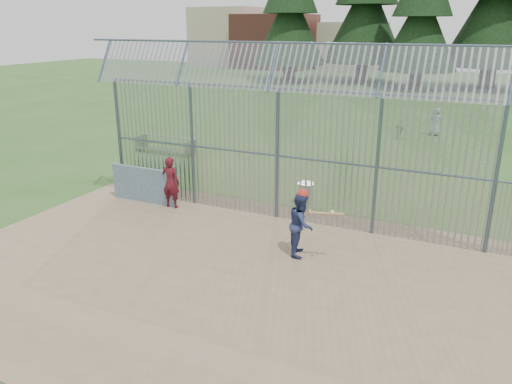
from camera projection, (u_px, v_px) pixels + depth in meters
The scene contains 12 objects.
ground at pixel (223, 263), 12.66m from camera, with size 120.00×120.00×0.00m, color #2D511E.
dirt_infield at pixel (213, 271), 12.23m from camera, with size 14.00×10.00×0.02m, color #756047.
dugout_wall at pixel (144, 185), 16.80m from camera, with size 2.50×0.12×1.20m, color #38566B.
batter at pixel (301, 224), 12.89m from camera, with size 0.81×0.63×1.67m, color navy.
onlooker at pixel (171, 182), 16.24m from camera, with size 0.62×0.41×1.71m, color maroon.
bg_kid_standing at pixel (435, 121), 26.97m from camera, with size 0.75×0.49×1.53m, color gray.
bg_kid_seated at pixel (400, 130), 26.04m from camera, with size 0.59×0.25×1.01m, color slate.
batting_gear at pixel (307, 198), 12.56m from camera, with size 1.25×0.50×0.53m.
trash_can at pixel (306, 194), 16.69m from camera, with size 0.56×0.56×0.82m.
bleacher at pixel (165, 144), 23.43m from camera, with size 3.00×0.95×0.72m.
backstop_fence at pixel (335, 151), 14.12m from camera, with size 20.09×0.81×5.30m.
distant_buildings at pixel (272, 40), 69.29m from camera, with size 26.50×10.50×8.00m.
Camera 1 is at (5.62, -9.97, 5.77)m, focal length 35.00 mm.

